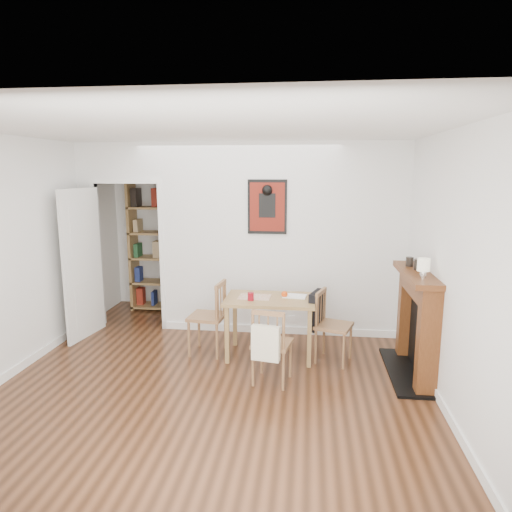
# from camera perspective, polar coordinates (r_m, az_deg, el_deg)

# --- Properties ---
(ground) EXTENTS (5.20, 5.20, 0.00)m
(ground) POSITION_cam_1_polar(r_m,az_deg,el_deg) (5.27, -4.55, -14.35)
(ground) COLOR brown
(ground) RESTS_ON ground
(room_shell) EXTENTS (5.20, 5.20, 5.20)m
(room_shell) POSITION_cam_1_polar(r_m,az_deg,el_deg) (6.16, -1.38, 1.98)
(room_shell) COLOR white
(room_shell) RESTS_ON ground
(dining_table) EXTENTS (1.07, 0.68, 0.73)m
(dining_table) POSITION_cam_1_polar(r_m,az_deg,el_deg) (5.49, 1.77, -6.14)
(dining_table) COLOR #A07D4A
(dining_table) RESTS_ON ground
(chair_left) EXTENTS (0.50, 0.50, 0.91)m
(chair_left) POSITION_cam_1_polar(r_m,az_deg,el_deg) (5.66, -6.12, -7.63)
(chair_left) COLOR brown
(chair_left) RESTS_ON ground
(chair_right) EXTENTS (0.58, 0.54, 0.86)m
(chair_right) POSITION_cam_1_polar(r_m,az_deg,el_deg) (5.47, 9.51, -8.53)
(chair_right) COLOR brown
(chair_right) RESTS_ON ground
(chair_front) EXTENTS (0.49, 0.53, 0.84)m
(chair_front) POSITION_cam_1_polar(r_m,az_deg,el_deg) (4.89, 1.99, -10.96)
(chair_front) COLOR brown
(chair_front) RESTS_ON ground
(bookshelf) EXTENTS (0.89, 0.36, 2.12)m
(bookshelf) POSITION_cam_1_polar(r_m,az_deg,el_deg) (7.45, -12.10, 1.29)
(bookshelf) COLOR #A07D4A
(bookshelf) RESTS_ON ground
(fireplace) EXTENTS (0.45, 1.25, 1.16)m
(fireplace) POSITION_cam_1_polar(r_m,az_deg,el_deg) (5.32, 19.57, -7.58)
(fireplace) COLOR brown
(fireplace) RESTS_ON ground
(red_glass) EXTENTS (0.07, 0.07, 0.10)m
(red_glass) POSITION_cam_1_polar(r_m,az_deg,el_deg) (5.35, -0.67, -5.07)
(red_glass) COLOR maroon
(red_glass) RESTS_ON dining_table
(orange_fruit) EXTENTS (0.08, 0.08, 0.08)m
(orange_fruit) POSITION_cam_1_polar(r_m,az_deg,el_deg) (5.49, 3.58, -4.80)
(orange_fruit) COLOR #E3450B
(orange_fruit) RESTS_ON dining_table
(placemat) EXTENTS (0.39, 0.30, 0.00)m
(placemat) POSITION_cam_1_polar(r_m,az_deg,el_deg) (5.51, -0.17, -5.12)
(placemat) COLOR beige
(placemat) RESTS_ON dining_table
(notebook) EXTENTS (0.30, 0.23, 0.01)m
(notebook) POSITION_cam_1_polar(r_m,az_deg,el_deg) (5.54, 4.87, -5.02)
(notebook) COLOR white
(notebook) RESTS_ON dining_table
(mantel_lamp) EXTENTS (0.13, 0.13, 0.20)m
(mantel_lamp) POSITION_cam_1_polar(r_m,az_deg,el_deg) (4.87, 20.21, -1.17)
(mantel_lamp) COLOR silver
(mantel_lamp) RESTS_ON fireplace
(ceramic_jar_a) EXTENTS (0.10, 0.10, 0.12)m
(ceramic_jar_a) POSITION_cam_1_polar(r_m,az_deg,el_deg) (5.26, 19.67, -1.01)
(ceramic_jar_a) COLOR black
(ceramic_jar_a) RESTS_ON fireplace
(ceramic_jar_b) EXTENTS (0.08, 0.08, 0.11)m
(ceramic_jar_b) POSITION_cam_1_polar(r_m,az_deg,el_deg) (5.42, 18.65, -0.68)
(ceramic_jar_b) COLOR black
(ceramic_jar_b) RESTS_ON fireplace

